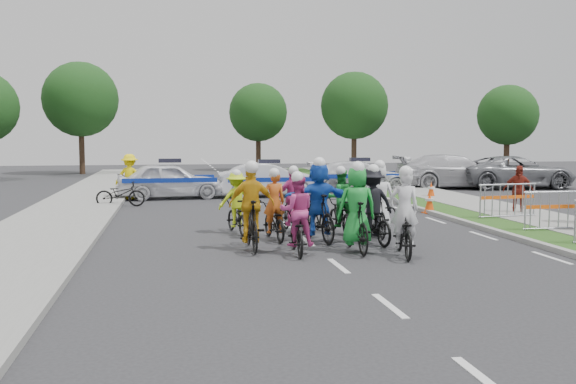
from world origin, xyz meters
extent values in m
plane|color=#28282B|center=(0.00, 0.00, 0.00)|extent=(90.00, 90.00, 0.00)
cube|color=gray|center=(5.10, 5.00, 0.06)|extent=(0.20, 60.00, 0.12)
cube|color=#1D4315|center=(5.80, 5.00, 0.06)|extent=(1.20, 60.00, 0.11)
cube|color=gray|center=(7.60, 5.00, 0.07)|extent=(2.40, 60.00, 0.13)
cube|color=gray|center=(-6.50, 5.00, 0.07)|extent=(3.00, 60.00, 0.13)
imported|color=black|center=(1.64, 0.83, 0.50)|extent=(1.03, 1.99, 0.99)
imported|color=silver|center=(1.64, 0.78, 1.01)|extent=(0.67, 0.51, 1.65)
sphere|color=white|center=(1.64, 0.73, 1.79)|extent=(0.29, 0.29, 0.29)
imported|color=black|center=(0.77, 1.42, 0.57)|extent=(0.58, 1.92, 1.15)
imported|color=green|center=(0.77, 1.37, 1.04)|extent=(0.85, 0.57, 1.72)
sphere|color=white|center=(0.77, 1.32, 1.86)|extent=(0.30, 0.30, 0.30)
imported|color=black|center=(-0.56, 1.45, 0.46)|extent=(0.74, 1.80, 0.93)
imported|color=#C33680|center=(-0.56, 1.40, 0.95)|extent=(0.79, 0.64, 1.54)
sphere|color=white|center=(-0.56, 1.35, 1.67)|extent=(0.27, 0.27, 0.27)
imported|color=black|center=(-1.46, 2.07, 0.58)|extent=(0.54, 1.91, 1.15)
imported|color=gold|center=(-1.46, 2.02, 1.04)|extent=(1.01, 0.42, 1.73)
sphere|color=white|center=(-1.46, 1.97, 1.86)|extent=(0.30, 0.30, 0.30)
imported|color=black|center=(1.46, 2.46, 0.49)|extent=(0.94, 1.93, 0.97)
imported|color=black|center=(1.46, 2.41, 0.99)|extent=(1.13, 0.76, 1.62)
sphere|color=white|center=(1.46, 2.36, 1.75)|extent=(0.28, 0.28, 0.28)
imported|color=black|center=(0.27, 2.96, 0.59)|extent=(0.87, 2.01, 1.17)
imported|color=blue|center=(0.27, 2.91, 1.06)|extent=(1.69, 0.78, 1.76)
sphere|color=white|center=(0.27, 2.86, 1.90)|extent=(0.30, 0.30, 0.30)
imported|color=black|center=(-0.75, 3.36, 0.46)|extent=(0.78, 1.79, 0.91)
imported|color=#D65B1A|center=(-0.75, 3.31, 0.94)|extent=(0.59, 0.42, 1.52)
sphere|color=white|center=(-0.75, 3.26, 1.64)|extent=(0.26, 0.26, 0.26)
imported|color=black|center=(1.92, 3.40, 0.56)|extent=(0.73, 1.90, 1.11)
imported|color=silver|center=(1.92, 3.35, 1.01)|extent=(0.87, 0.62, 1.67)
sphere|color=white|center=(1.92, 3.30, 1.80)|extent=(0.29, 0.29, 0.29)
imported|color=black|center=(1.11, 4.12, 0.46)|extent=(0.70, 1.77, 0.91)
imported|color=#198C2F|center=(1.11, 4.07, 0.94)|extent=(0.77, 0.62, 1.52)
sphere|color=white|center=(1.11, 4.02, 1.64)|extent=(0.26, 0.26, 0.26)
imported|color=black|center=(-0.06, 4.50, 0.51)|extent=(0.80, 1.75, 1.01)
imported|color=#CE398B|center=(-0.06, 4.45, 0.94)|extent=(0.95, 0.54, 1.52)
sphere|color=white|center=(-0.06, 4.40, 1.64)|extent=(0.26, 0.26, 0.26)
imported|color=black|center=(-1.55, 4.57, 0.43)|extent=(0.86, 1.73, 0.87)
imported|color=#C6EC18|center=(-1.55, 4.52, 0.90)|extent=(1.01, 0.69, 1.45)
sphere|color=white|center=(-1.55, 4.47, 1.56)|extent=(0.25, 0.25, 0.25)
imported|color=white|center=(-3.26, 14.29, 0.73)|extent=(4.43, 2.09, 1.46)
imported|color=white|center=(0.81, 14.44, 0.70)|extent=(4.24, 1.50, 1.39)
imported|color=white|center=(5.27, 16.19, 0.69)|extent=(4.94, 2.45, 1.38)
imported|color=silver|center=(10.24, 16.95, 0.82)|extent=(5.78, 2.66, 1.64)
imported|color=slate|center=(13.15, 16.41, 0.78)|extent=(5.76, 2.91, 1.56)
imported|color=maroon|center=(7.63, 6.61, 0.81)|extent=(1.02, 0.70, 1.61)
imported|color=yellow|center=(-4.85, 14.25, 0.91)|extent=(1.27, 0.86, 1.81)
cube|color=#F24C0C|center=(5.15, 7.78, 0.01)|extent=(0.40, 0.40, 0.03)
cone|color=#F24C0C|center=(5.15, 7.78, 0.35)|extent=(0.36, 0.36, 0.70)
cylinder|color=silver|center=(5.15, 7.78, 0.45)|extent=(0.29, 0.29, 0.08)
cube|color=#F24C0C|center=(7.07, 12.19, 0.01)|extent=(0.40, 0.40, 0.03)
cone|color=#F24C0C|center=(7.07, 12.19, 0.35)|extent=(0.36, 0.36, 0.70)
cylinder|color=silver|center=(7.07, 12.19, 0.45)|extent=(0.29, 0.29, 0.08)
imported|color=black|center=(-5.03, 11.65, 0.46)|extent=(1.78, 0.75, 0.91)
cylinder|color=#382619|center=(9.00, 30.00, 1.62)|extent=(0.36, 0.36, 3.25)
sphere|color=#1C3B12|center=(9.00, 30.00, 4.55)|extent=(4.55, 4.55, 4.55)
cylinder|color=#382619|center=(18.00, 26.00, 1.38)|extent=(0.36, 0.36, 2.75)
sphere|color=#1C3B12|center=(18.00, 26.00, 3.85)|extent=(3.85, 3.85, 3.85)
cylinder|color=#382619|center=(-9.00, 32.00, 1.75)|extent=(0.36, 0.36, 3.50)
sphere|color=#1C3B12|center=(-9.00, 32.00, 4.90)|extent=(4.90, 4.90, 4.90)
cylinder|color=#382619|center=(3.00, 34.00, 1.50)|extent=(0.36, 0.36, 3.00)
sphere|color=#1C3B12|center=(3.00, 34.00, 4.20)|extent=(4.20, 4.20, 4.20)
camera|label=1|loc=(-3.20, -12.03, 2.57)|focal=40.00mm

